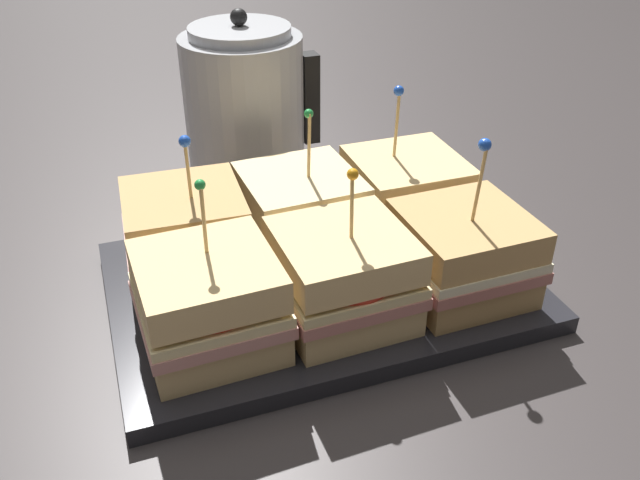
% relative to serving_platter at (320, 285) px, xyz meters
% --- Properties ---
extents(ground_plane, '(6.00, 6.00, 0.00)m').
position_rel_serving_platter_xyz_m(ground_plane, '(0.00, 0.00, -0.01)').
color(ground_plane, '#383333').
extents(serving_platter, '(0.41, 0.28, 0.02)m').
position_rel_serving_platter_xyz_m(serving_platter, '(0.00, 0.00, 0.00)').
color(serving_platter, '#232328').
rests_on(serving_platter, ground_plane).
extents(sandwich_front_left, '(0.12, 0.12, 0.15)m').
position_rel_serving_platter_xyz_m(sandwich_front_left, '(-0.12, -0.06, 0.05)').
color(sandwich_front_left, '#DBB77A').
rests_on(sandwich_front_left, serving_platter).
extents(sandwich_front_center, '(0.12, 0.12, 0.15)m').
position_rel_serving_platter_xyz_m(sandwich_front_center, '(0.00, -0.06, 0.05)').
color(sandwich_front_center, '#DBB77A').
rests_on(sandwich_front_center, serving_platter).
extents(sandwich_front_right, '(0.12, 0.12, 0.16)m').
position_rel_serving_platter_xyz_m(sandwich_front_right, '(0.12, -0.06, 0.05)').
color(sandwich_front_right, tan).
rests_on(sandwich_front_right, serving_platter).
extents(sandwich_back_left, '(0.12, 0.12, 0.15)m').
position_rel_serving_platter_xyz_m(sandwich_back_left, '(-0.12, 0.06, 0.05)').
color(sandwich_back_left, tan).
rests_on(sandwich_back_left, serving_platter).
extents(sandwich_back_center, '(0.12, 0.12, 0.16)m').
position_rel_serving_platter_xyz_m(sandwich_back_center, '(0.00, 0.06, 0.05)').
color(sandwich_back_center, beige).
rests_on(sandwich_back_center, serving_platter).
extents(sandwich_back_right, '(0.12, 0.12, 0.16)m').
position_rel_serving_platter_xyz_m(sandwich_back_right, '(0.12, 0.06, 0.05)').
color(sandwich_back_right, '#DBB77A').
rests_on(sandwich_back_right, serving_platter).
extents(kettle_steel, '(0.17, 0.15, 0.22)m').
position_rel_serving_platter_xyz_m(kettle_steel, '(-0.01, 0.26, 0.09)').
color(kettle_steel, '#B7BABF').
rests_on(kettle_steel, ground_plane).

